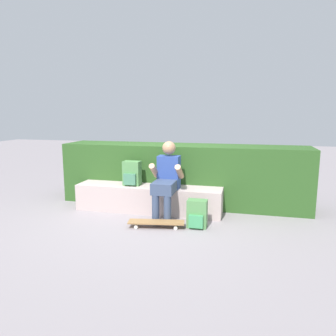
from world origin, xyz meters
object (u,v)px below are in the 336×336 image
(person_skater, at_px, (167,177))
(backpack_on_bench, at_px, (132,174))
(bench_main, at_px, (149,198))
(backpack_on_ground, at_px, (197,214))
(skateboard_near_person, at_px, (156,222))

(person_skater, relative_size, backpack_on_bench, 2.95)
(bench_main, bearing_deg, backpack_on_bench, -178.09)
(person_skater, bearing_deg, bench_main, 149.23)
(person_skater, bearing_deg, backpack_on_ground, -32.96)
(person_skater, distance_m, skateboard_near_person, 0.74)
(skateboard_near_person, relative_size, backpack_on_ground, 2.06)
(skateboard_near_person, relative_size, backpack_on_bench, 2.06)
(person_skater, xyz_separation_m, backpack_on_ground, (0.53, -0.34, -0.44))
(bench_main, relative_size, backpack_on_bench, 6.03)
(bench_main, bearing_deg, backpack_on_ground, -32.08)
(skateboard_near_person, distance_m, backpack_on_ground, 0.59)
(backpack_on_bench, xyz_separation_m, backpack_on_ground, (1.18, -0.55, -0.43))
(backpack_on_ground, bearing_deg, skateboard_near_person, -165.14)
(person_skater, height_order, backpack_on_ground, person_skater)
(backpack_on_ground, bearing_deg, bench_main, 147.92)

